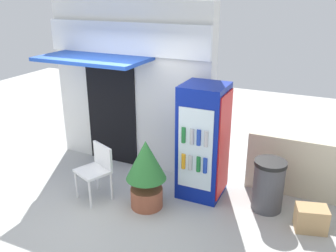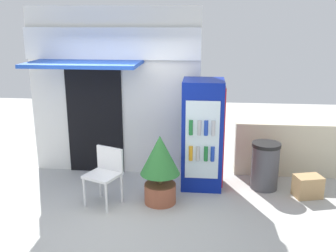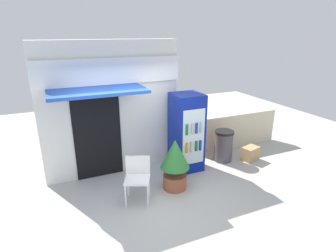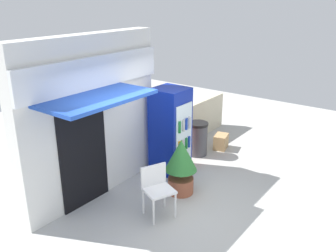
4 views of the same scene
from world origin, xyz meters
The scene contains 8 objects.
ground centered at (0.00, 0.00, 0.00)m, with size 16.00×16.00×0.00m, color #B2B2AD.
storefront_building centered at (-0.28, 1.72, 1.54)m, with size 3.07×1.27×2.99m.
drink_cooler centered at (1.34, 1.14, 0.91)m, with size 0.69×0.73×1.83m.
plastic_chair centered at (-0.13, 0.35, 0.53)m, with size 0.61×0.59×0.87m.
potted_plant_near_shop centered at (0.70, 0.43, 0.63)m, with size 0.61×0.61×1.09m.
trash_bin centered at (2.39, 1.13, 0.40)m, with size 0.48×0.48×0.80m.
stone_boundary_wall centered at (3.22, 1.77, 0.49)m, with size 2.57×0.24×0.97m, color beige.
cardboard_box centered at (3.04, 0.85, 0.18)m, with size 0.42×0.29×0.35m, color tan.
Camera 2 is at (1.35, -4.93, 2.76)m, focal length 40.59 mm.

